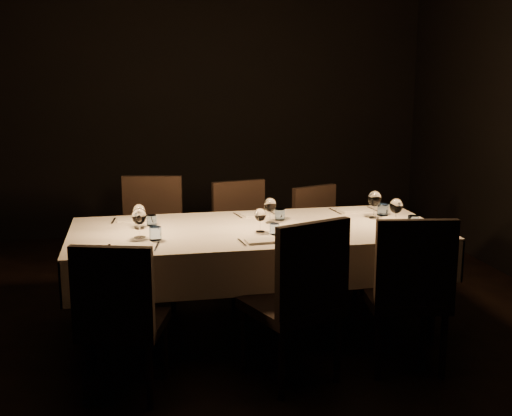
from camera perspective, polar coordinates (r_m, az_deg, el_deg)
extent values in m
cube|color=black|center=(4.66, 0.00, -10.96)|extent=(5.00, 6.00, 0.01)
cube|color=black|center=(7.26, -4.61, 9.49)|extent=(5.00, 0.01, 3.00)
cube|color=black|center=(4.42, 0.00, -2.16)|extent=(2.40, 1.00, 0.04)
cylinder|color=black|center=(4.07, -14.70, -9.38)|extent=(0.07, 0.07, 0.71)
cylinder|color=black|center=(4.86, -14.12, -5.81)|extent=(0.07, 0.07, 0.71)
cylinder|color=black|center=(4.50, 15.33, -7.33)|extent=(0.07, 0.07, 0.71)
cylinder|color=black|center=(5.23, 11.27, -4.43)|extent=(0.07, 0.07, 0.71)
cube|color=beige|center=(4.41, 0.00, -1.83)|extent=(2.52, 1.12, 0.01)
cube|color=beige|center=(4.98, -1.22, -1.97)|extent=(2.52, 0.01, 0.28)
cube|color=beige|center=(3.93, 1.56, -5.79)|extent=(2.52, 0.01, 0.28)
cube|color=beige|center=(4.84, 14.74, -2.77)|extent=(0.01, 1.12, 0.28)
cube|color=beige|center=(4.40, -16.30, -4.35)|extent=(0.01, 1.12, 0.28)
cylinder|color=black|center=(3.96, -8.14, -12.26)|extent=(0.04, 0.04, 0.38)
cylinder|color=black|center=(3.64, -9.45, -14.56)|extent=(0.04, 0.04, 0.38)
cylinder|color=black|center=(4.05, -13.25, -11.89)|extent=(0.04, 0.04, 0.38)
cylinder|color=black|center=(3.74, -15.00, -14.06)|extent=(0.04, 0.04, 0.38)
cube|color=black|center=(3.76, -11.60, -10.10)|extent=(0.55, 0.55, 0.06)
cube|color=black|center=(3.49, -12.67, -7.16)|extent=(0.44, 0.17, 0.48)
cube|color=silver|center=(3.97, -11.00, -3.43)|extent=(0.26, 0.19, 0.02)
cube|color=silver|center=(3.97, -13.17, -3.59)|extent=(0.05, 0.22, 0.01)
cube|color=silver|center=(3.97, -8.82, -3.42)|extent=(0.05, 0.21, 0.01)
cylinder|color=silver|center=(4.13, -8.94, -2.25)|extent=(0.08, 0.08, 0.08)
cylinder|color=white|center=(4.22, -10.28, -2.56)|extent=(0.07, 0.07, 0.00)
cylinder|color=white|center=(4.21, -10.31, -1.93)|extent=(0.01, 0.01, 0.09)
ellipsoid|color=white|center=(4.19, -10.35, -0.73)|extent=(0.09, 0.09, 0.11)
cylinder|color=black|center=(4.20, 3.71, -10.46)|extent=(0.04, 0.04, 0.42)
cylinder|color=black|center=(3.91, 7.25, -12.30)|extent=(0.04, 0.04, 0.42)
cylinder|color=black|center=(3.99, -1.07, -11.66)|extent=(0.04, 0.04, 0.42)
cylinder|color=black|center=(3.68, 2.28, -13.77)|extent=(0.04, 0.04, 0.42)
cube|color=black|center=(3.85, 3.08, -8.73)|extent=(0.62, 0.62, 0.06)
cube|color=black|center=(3.59, 5.09, -5.33)|extent=(0.47, 0.22, 0.52)
cube|color=silver|center=(4.04, 0.49, -2.93)|extent=(0.21, 0.14, 0.01)
cube|color=silver|center=(4.02, -1.26, -3.08)|extent=(0.03, 0.18, 0.01)
cube|color=silver|center=(4.07, 2.21, -2.91)|extent=(0.03, 0.18, 0.01)
cylinder|color=silver|center=(4.23, 1.66, -1.87)|extent=(0.06, 0.06, 0.07)
cylinder|color=white|center=(4.30, 0.38, -2.10)|extent=(0.06, 0.06, 0.00)
cylinder|color=white|center=(4.29, 0.38, -1.58)|extent=(0.01, 0.01, 0.08)
ellipsoid|color=white|center=(4.27, 0.38, -0.60)|extent=(0.08, 0.08, 0.09)
cylinder|color=black|center=(4.42, 14.69, -9.71)|extent=(0.04, 0.04, 0.41)
cylinder|color=black|center=(4.07, 16.32, -11.71)|extent=(0.04, 0.04, 0.41)
cylinder|color=black|center=(4.32, 9.63, -9.98)|extent=(0.04, 0.04, 0.41)
cylinder|color=black|center=(3.97, 10.81, -12.07)|extent=(0.04, 0.04, 0.41)
cube|color=black|center=(4.11, 13.02, -7.79)|extent=(0.54, 0.54, 0.06)
cube|color=black|center=(3.83, 14.03, -4.76)|extent=(0.48, 0.12, 0.51)
cube|color=silver|center=(4.33, 12.99, -2.22)|extent=(0.26, 0.19, 0.02)
cube|color=silver|center=(4.27, 11.17, -2.39)|extent=(0.05, 0.21, 0.01)
cube|color=silver|center=(4.39, 14.75, -2.18)|extent=(0.05, 0.21, 0.01)
cylinder|color=silver|center=(4.54, 13.80, -1.17)|extent=(0.08, 0.08, 0.08)
cylinder|color=white|center=(4.58, 12.28, -1.48)|extent=(0.07, 0.07, 0.00)
cylinder|color=white|center=(4.57, 12.30, -0.91)|extent=(0.01, 0.01, 0.09)
ellipsoid|color=white|center=(4.55, 12.35, 0.18)|extent=(0.09, 0.09, 0.11)
cylinder|color=black|center=(5.04, -11.91, -6.81)|extent=(0.04, 0.04, 0.41)
cylinder|color=black|center=(5.42, -11.09, -5.47)|extent=(0.04, 0.04, 0.41)
cylinder|color=black|center=(4.98, -7.39, -6.89)|extent=(0.04, 0.04, 0.41)
cylinder|color=black|center=(5.36, -6.89, -5.52)|extent=(0.04, 0.04, 0.41)
cube|color=black|center=(5.13, -9.41, -3.61)|extent=(0.56, 0.56, 0.06)
cube|color=black|center=(5.26, -9.17, 0.04)|extent=(0.48, 0.14, 0.52)
cube|color=silver|center=(4.70, -10.94, -1.02)|extent=(0.22, 0.15, 0.02)
cube|color=silver|center=(4.71, -12.55, -1.14)|extent=(0.04, 0.19, 0.01)
cube|color=silver|center=(4.71, -9.33, -1.01)|extent=(0.03, 0.19, 0.01)
cylinder|color=silver|center=(4.52, -9.27, -1.09)|extent=(0.07, 0.07, 0.07)
cylinder|color=white|center=(4.45, -10.31, -1.80)|extent=(0.06, 0.06, 0.00)
cylinder|color=white|center=(4.44, -10.33, -1.28)|extent=(0.01, 0.01, 0.08)
ellipsoid|color=white|center=(4.43, -10.37, -0.27)|extent=(0.08, 0.08, 0.10)
cylinder|color=black|center=(5.03, -1.97, -6.75)|extent=(0.04, 0.04, 0.39)
cylinder|color=black|center=(5.36, -3.34, -5.57)|extent=(0.04, 0.04, 0.39)
cylinder|color=black|center=(5.16, 1.90, -6.25)|extent=(0.04, 0.04, 0.39)
cylinder|color=black|center=(5.48, 0.32, -5.14)|extent=(0.04, 0.04, 0.39)
cube|color=black|center=(5.19, -0.78, -3.55)|extent=(0.53, 0.53, 0.06)
cube|color=black|center=(5.30, -1.56, -0.18)|extent=(0.45, 0.14, 0.49)
cube|color=silver|center=(4.79, 0.01, -0.56)|extent=(0.24, 0.18, 0.02)
cube|color=silver|center=(4.77, -1.64, -0.69)|extent=(0.05, 0.20, 0.01)
cube|color=silver|center=(4.82, 1.65, -0.55)|extent=(0.05, 0.20, 0.01)
cylinder|color=silver|center=(4.64, 2.14, -0.59)|extent=(0.07, 0.07, 0.08)
cylinder|color=white|center=(4.55, 1.26, -1.30)|extent=(0.07, 0.07, 0.00)
cylinder|color=white|center=(4.54, 1.26, -0.76)|extent=(0.01, 0.01, 0.08)
ellipsoid|color=white|center=(4.52, 1.27, 0.28)|extent=(0.09, 0.09, 0.10)
cylinder|color=black|center=(5.16, 5.97, -6.47)|extent=(0.04, 0.04, 0.37)
cylinder|color=black|center=(5.42, 3.71, -5.52)|extent=(0.04, 0.04, 0.37)
cylinder|color=black|center=(5.37, 8.85, -5.80)|extent=(0.04, 0.04, 0.37)
cylinder|color=black|center=(5.62, 6.55, -4.93)|extent=(0.04, 0.04, 0.37)
cube|color=black|center=(5.33, 6.32, -3.50)|extent=(0.55, 0.55, 0.06)
cube|color=black|center=(5.40, 5.18, -0.45)|extent=(0.41, 0.20, 0.46)
cube|color=silver|center=(4.99, 8.76, -0.17)|extent=(0.26, 0.19, 0.02)
cube|color=silver|center=(4.94, 7.05, -0.31)|extent=(0.04, 0.22, 0.01)
cube|color=silver|center=(5.05, 10.43, -0.16)|extent=(0.04, 0.22, 0.01)
cylinder|color=silver|center=(4.88, 11.22, -0.14)|extent=(0.08, 0.08, 0.09)
cylinder|color=white|center=(4.78, 10.44, -0.87)|extent=(0.08, 0.08, 0.00)
cylinder|color=white|center=(4.76, 10.46, -0.28)|extent=(0.01, 0.01, 0.10)
ellipsoid|color=white|center=(4.75, 10.50, 0.83)|extent=(0.10, 0.10, 0.11)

